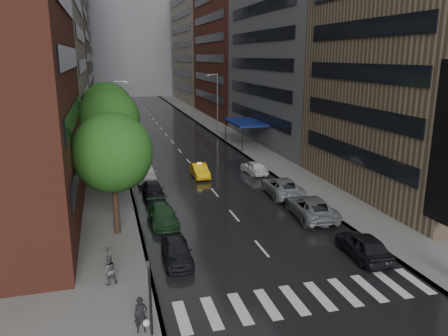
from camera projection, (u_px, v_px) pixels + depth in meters
The scene contains 20 objects.
ground at pixel (287, 279), 23.52m from camera, with size 220.00×220.00×0.00m, color gray.
road at pixel (163, 130), 70.19m from camera, with size 14.00×140.00×0.01m, color black.
sidewalk_left at pixel (105, 133), 67.86m from camera, with size 4.00×140.00×0.15m, color gray.
sidewalk_right at pixel (217, 128), 72.49m from camera, with size 4.00×140.00×0.15m, color gray.
crosswalk at pixel (307, 298), 21.70m from camera, with size 13.15×2.80×0.01m.
buildings_left at pixel (59, 28), 70.54m from camera, with size 8.00×108.00×38.00m.
buildings_right at pixel (240, 36), 76.55m from camera, with size 8.05×109.10×36.00m.
building_far at pixel (130, 41), 129.67m from camera, with size 40.00×14.00×32.00m, color slate.
tree_near at pixel (112, 153), 27.96m from camera, with size 5.19×5.19×8.27m.
tree_mid at pixel (109, 120), 39.03m from camera, with size 5.60×5.60×8.92m.
tree_far at pixel (107, 108), 47.59m from camera, with size 5.61×5.61×8.94m.
taxi at pixel (200, 170), 43.21m from camera, with size 1.40×4.01×1.32m, color yellow.
parked_cars_left at pixel (151, 186), 37.85m from camera, with size 2.05×29.46×1.60m.
parked_cars_right at pixel (298, 198), 34.44m from camera, with size 3.17×24.14×1.59m.
ped_bag_walker at pixel (141, 316), 18.63m from camera, with size 0.66×0.46×1.62m.
ped_black_umbrella at pixel (108, 262), 22.43m from camera, with size 0.96×0.98×2.09m.
traffic_light at pixel (150, 291), 18.10m from camera, with size 0.18×0.15×3.45m.
street_lamp_left at pixel (116, 119), 48.32m from camera, with size 1.74×0.22×9.00m.
street_lamp_right at pixel (217, 102), 66.29m from camera, with size 1.74×0.22×9.00m.
awning at pixel (245, 122), 57.72m from camera, with size 4.00×8.00×3.12m.
Camera 1 is at (-8.95, -19.60, 11.70)m, focal length 35.00 mm.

